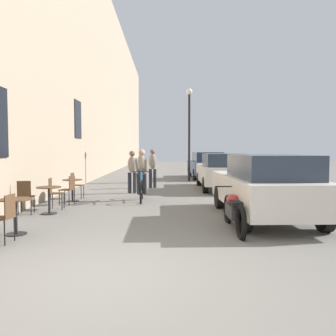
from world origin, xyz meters
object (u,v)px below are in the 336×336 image
object	(u,v)px
cafe_chair_far_toward_street	(69,188)
pedestrian_near	(132,169)
street_lamp	(189,123)
cafe_chair_mid_toward_wall	(25,195)
parked_car_nearest	(265,186)
parked_car_third	(206,165)
parked_car_second	(221,171)
parked_motorcycle	(234,211)
pedestrian_far	(141,164)
cafe_table_far	(73,185)
cafe_chair_far_toward_wall	(76,184)
pedestrian_mid	(153,166)
cafe_table_mid	(49,194)
cafe_chair_near_toward_wall	(5,215)
cafe_chair_mid_toward_street	(54,191)
cafe_table_near	(16,209)
cyclist_on_bicycle	(142,176)

from	to	relation	value
cafe_chair_far_toward_street	pedestrian_near	xyz separation A→B (m)	(1.68, 2.76, 0.41)
street_lamp	cafe_chair_mid_toward_wall	bearing A→B (deg)	-118.13
parked_car_nearest	parked_car_third	distance (m)	11.83
cafe_chair_mid_toward_wall	parked_car_second	bearing A→B (deg)	42.79
cafe_chair_far_toward_street	parked_motorcycle	bearing A→B (deg)	-37.16
pedestrian_far	cafe_table_far	bearing A→B (deg)	-106.41
parked_car_second	cafe_chair_far_toward_wall	bearing A→B (deg)	-154.11
cafe_chair_mid_toward_wall	cafe_table_far	distance (m)	2.35
pedestrian_mid	cafe_table_far	bearing A→B (deg)	-122.66
cafe_chair_mid_toward_wall	parked_car_second	world-z (taller)	parked_car_second
cafe_table_mid	parked_car_second	xyz separation A→B (m)	(5.47, 5.53, 0.27)
cafe_chair_near_toward_wall	parked_car_third	xyz separation A→B (m)	(5.34, 13.94, 0.28)
cafe_chair_near_toward_wall	parked_motorcycle	xyz separation A→B (m)	(4.36, 1.00, -0.11)
parked_car_third	parked_car_second	bearing A→B (deg)	-90.36
parked_car_nearest	cafe_chair_far_toward_wall	bearing A→B (deg)	147.21
cafe_chair_mid_toward_street	parked_car_third	distance (m)	11.85
cafe_chair_near_toward_wall	parked_car_third	world-z (taller)	parked_car_third
street_lamp	pedestrian_far	bearing A→B (deg)	-162.58
cafe_table_near	cafe_chair_mid_toward_street	xyz separation A→B (m)	(-0.16, 2.86, -0.00)
cafe_chair_mid_toward_wall	parked_motorcycle	size ratio (longest dim) A/B	0.41
parked_car_nearest	parked_motorcycle	size ratio (longest dim) A/B	2.08
pedestrian_near	pedestrian_far	bearing A→B (deg)	89.01
pedestrian_far	parked_car_second	size ratio (longest dim) A/B	0.39
cafe_chair_mid_toward_street	pedestrian_near	size ratio (longest dim) A/B	0.54
pedestrian_near	parked_car_third	distance (m)	7.79
cafe_table_far	pedestrian_mid	xyz separation A→B (m)	(2.49, 3.88, 0.45)
parked_motorcycle	street_lamp	bearing A→B (deg)	90.84
cyclist_on_bicycle	parked_car_second	world-z (taller)	cyclist_on_bicycle
pedestrian_near	street_lamp	bearing A→B (deg)	62.37
parked_car_third	parked_motorcycle	xyz separation A→B (m)	(-0.99, -12.95, -0.39)
pedestrian_near	pedestrian_far	distance (m)	4.12
cafe_chair_near_toward_wall	pedestrian_near	distance (m)	7.29
pedestrian_far	parked_car_nearest	distance (m)	9.81
parked_motorcycle	cafe_chair_mid_toward_wall	bearing A→B (deg)	161.05
pedestrian_near	cafe_chair_near_toward_wall	bearing A→B (deg)	-102.94
cyclist_on_bicycle	parked_motorcycle	world-z (taller)	cyclist_on_bicycle
cafe_table_mid	street_lamp	world-z (taller)	street_lamp
parked_car_nearest	pedestrian_mid	bearing A→B (deg)	113.72
pedestrian_mid	parked_car_third	bearing A→B (deg)	59.43
cafe_chair_mid_toward_wall	cafe_table_far	xyz separation A→B (m)	(0.62, 2.26, 0.00)
parked_car_second	cafe_table_far	bearing A→B (deg)	-148.39
cafe_chair_far_toward_wall	pedestrian_near	bearing A→B (deg)	37.63
cyclist_on_bicycle	cafe_table_far	bearing A→B (deg)	-176.07
cafe_table_near	parked_car_second	bearing A→B (deg)	55.10
cafe_chair_mid_toward_street	cafe_table_far	world-z (taller)	cafe_chair_mid_toward_street
street_lamp	parked_car_second	world-z (taller)	street_lamp
cyclist_on_bicycle	parked_motorcycle	bearing A→B (deg)	-61.87
cafe_chair_far_toward_wall	parked_car_second	world-z (taller)	parked_car_second
cafe_chair_mid_toward_street	cafe_chair_far_toward_street	xyz separation A→B (m)	(0.18, 0.84, 0.00)
cafe_table_near	cafe_chair_far_toward_wall	xyz separation A→B (m)	(-0.13, 5.05, -0.00)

